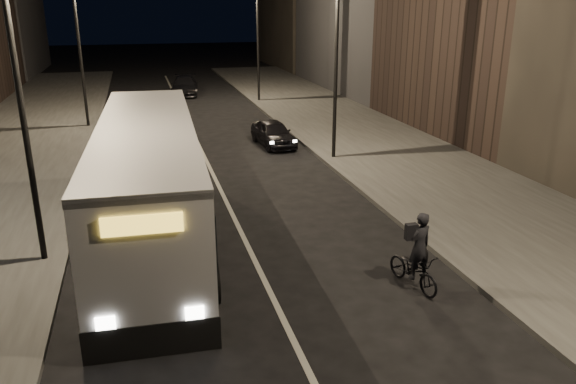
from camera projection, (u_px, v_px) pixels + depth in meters
ground at (278, 309)px, 13.14m from camera, size 180.00×180.00×0.00m
sidewalk_right at (375, 144)px, 28.00m from camera, size 7.00×70.00×0.16m
sidewalk_left at (4, 169)px, 23.83m from camera, size 7.00×70.00×0.16m
streetlight_right_mid at (331, 38)px, 23.69m from camera, size 1.20×0.44×8.12m
streetlight_right_far at (254, 24)px, 38.33m from camera, size 1.20×0.44×8.12m
streetlight_left_near at (27, 64)px, 13.76m from camera, size 1.20×0.44×8.12m
streetlight_left_far at (83, 30)px, 30.22m from camera, size 1.20×0.44×8.12m
city_bus at (149, 176)px, 16.70m from camera, size 3.44×13.02×3.48m
cyclist_on_bicycle at (415, 263)px, 13.88m from camera, size 1.00×1.89×2.07m
car_near at (273, 133)px, 27.84m from camera, size 1.84×3.83×1.26m
car_mid at (127, 108)px, 33.56m from camera, size 1.95×4.71×1.52m
car_far at (185, 86)px, 43.03m from camera, size 2.48×4.95×1.38m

